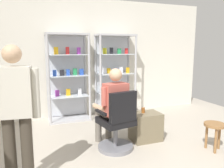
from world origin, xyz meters
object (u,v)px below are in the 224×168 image
object	(u,v)px
office_chair	(117,126)
seated_shopkeeper	(112,104)
display_cabinet_right	(114,75)
standing_customer	(16,109)
display_cabinet_left	(68,77)
storage_crate	(146,127)
tea_glass	(143,110)
wooden_stool	(214,129)

from	to	relation	value
office_chair	seated_shopkeeper	xyz separation A→B (m)	(-0.03, 0.16, 0.32)
display_cabinet_right	seated_shopkeeper	xyz separation A→B (m)	(-0.67, -1.65, -0.25)
display_cabinet_right	standing_customer	world-z (taller)	display_cabinet_right
display_cabinet_left	standing_customer	bearing A→B (deg)	-112.04
office_chair	standing_customer	size ratio (longest dim) A/B	0.59
office_chair	storage_crate	world-z (taller)	office_chair
storage_crate	standing_customer	xyz separation A→B (m)	(-2.00, -0.69, 0.69)
display_cabinet_left	seated_shopkeeper	size ratio (longest dim) A/B	1.47
tea_glass	wooden_stool	xyz separation A→B (m)	(0.85, -0.76, -0.18)
seated_shopkeeper	wooden_stool	xyz separation A→B (m)	(1.45, -0.68, -0.37)
seated_shopkeeper	storage_crate	distance (m)	0.79
display_cabinet_left	storage_crate	world-z (taller)	display_cabinet_left
standing_customer	display_cabinet_left	bearing A→B (deg)	67.96
seated_shopkeeper	tea_glass	xyz separation A→B (m)	(0.60, 0.07, -0.18)
tea_glass	wooden_stool	bearing A→B (deg)	-41.75
display_cabinet_left	tea_glass	bearing A→B (deg)	-56.91
display_cabinet_right	office_chair	bearing A→B (deg)	-109.47
office_chair	standing_customer	xyz separation A→B (m)	(-1.39, -0.50, 0.54)
tea_glass	wooden_stool	distance (m)	1.15
office_chair	storage_crate	size ratio (longest dim) A/B	1.91
seated_shopkeeper	storage_crate	size ratio (longest dim) A/B	2.56
storage_crate	standing_customer	size ratio (longest dim) A/B	0.31
standing_customer	display_cabinet_right	bearing A→B (deg)	48.62
standing_customer	seated_shopkeeper	bearing A→B (deg)	25.69
tea_glass	standing_customer	bearing A→B (deg)	-159.62
wooden_stool	tea_glass	bearing A→B (deg)	138.25
storage_crate	display_cabinet_right	bearing A→B (deg)	88.81
standing_customer	wooden_stool	size ratio (longest dim) A/B	3.74
seated_shopkeeper	display_cabinet_right	bearing A→B (deg)	67.91
storage_crate	tea_glass	size ratio (longest dim) A/B	5.45
display_cabinet_left	display_cabinet_right	world-z (taller)	same
storage_crate	tea_glass	world-z (taller)	tea_glass
office_chair	standing_customer	world-z (taller)	standing_customer
storage_crate	wooden_stool	xyz separation A→B (m)	(0.81, -0.72, 0.11)
office_chair	tea_glass	world-z (taller)	office_chair
seated_shopkeeper	wooden_stool	bearing A→B (deg)	-25.22
storage_crate	wooden_stool	world-z (taller)	storage_crate
display_cabinet_left	office_chair	world-z (taller)	display_cabinet_left
display_cabinet_right	wooden_stool	xyz separation A→B (m)	(0.78, -2.34, -0.62)
seated_shopkeeper	storage_crate	xyz separation A→B (m)	(0.64, 0.04, -0.47)
display_cabinet_right	tea_glass	bearing A→B (deg)	-92.54
office_chair	wooden_stool	xyz separation A→B (m)	(1.42, -0.52, -0.05)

